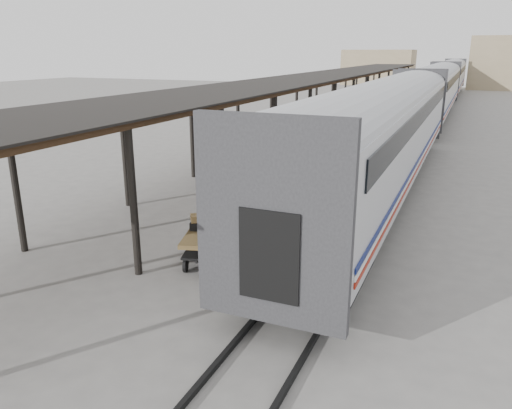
{
  "coord_description": "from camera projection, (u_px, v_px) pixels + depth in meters",
  "views": [
    {
      "loc": [
        6.35,
        -11.98,
        5.7
      ],
      "look_at": [
        1.23,
        -0.04,
        1.7
      ],
      "focal_mm": 35.0,
      "sensor_mm": 36.0,
      "label": 1
    }
  ],
  "objects": [
    {
      "name": "ground",
      "position": [
        218.0,
        255.0,
        14.59
      ],
      "size": [
        160.0,
        160.0,
        0.0
      ],
      "primitive_type": "plane",
      "color": "slate",
      "rests_on": "ground"
    },
    {
      "name": "canopy",
      "position": [
        329.0,
        76.0,
        35.78
      ],
      "size": [
        4.9,
        64.3,
        4.15
      ],
      "color": "#422B19",
      "rests_on": "ground"
    },
    {
      "name": "baggage_cart",
      "position": [
        210.0,
        238.0,
        14.11
      ],
      "size": [
        1.89,
        2.66,
        0.86
      ],
      "rotation": [
        0.0,
        0.0,
        0.29
      ],
      "color": "brown",
      "rests_on": "ground"
    },
    {
      "name": "pedestrian",
      "position": [
        297.0,
        138.0,
        28.53
      ],
      "size": [
        1.21,
        0.75,
        1.92
      ],
      "primitive_type": "imported",
      "rotation": [
        0.0,
        0.0,
        3.41
      ],
      "color": "black",
      "rests_on": "ground"
    },
    {
      "name": "suitcase_stack",
      "position": [
        210.0,
        220.0,
        14.36
      ],
      "size": [
        1.25,
        1.24,
        0.6
      ],
      "rotation": [
        0.0,
        0.0,
        0.29
      ],
      "color": "#323234",
      "rests_on": "baggage_cart"
    },
    {
      "name": "luggage_tug",
      "position": [
        302.0,
        140.0,
        30.02
      ],
      "size": [
        1.34,
        1.69,
        1.31
      ],
      "rotation": [
        0.0,
        0.0,
        -0.34
      ],
      "color": "maroon",
      "rests_on": "ground"
    },
    {
      "name": "porter",
      "position": [
        206.0,
        212.0,
        13.16
      ],
      "size": [
        0.44,
        0.61,
        1.56
      ],
      "primitive_type": "imported",
      "rotation": [
        0.0,
        0.0,
        1.7
      ],
      "color": "navy",
      "rests_on": "baggage_cart"
    },
    {
      "name": "building_left",
      "position": [
        379.0,
        67.0,
        89.51
      ],
      "size": [
        12.0,
        8.0,
        6.0
      ],
      "primitive_type": "cube",
      "color": "tan",
      "rests_on": "ground"
    },
    {
      "name": "rails",
      "position": [
        431.0,
        119.0,
        43.23
      ],
      "size": [
        1.54,
        150.0,
        0.12
      ],
      "color": "black",
      "rests_on": "ground"
    },
    {
      "name": "train",
      "position": [
        434.0,
        88.0,
        42.28
      ],
      "size": [
        3.45,
        76.01,
        4.01
      ],
      "color": "silver",
      "rests_on": "ground"
    }
  ]
}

